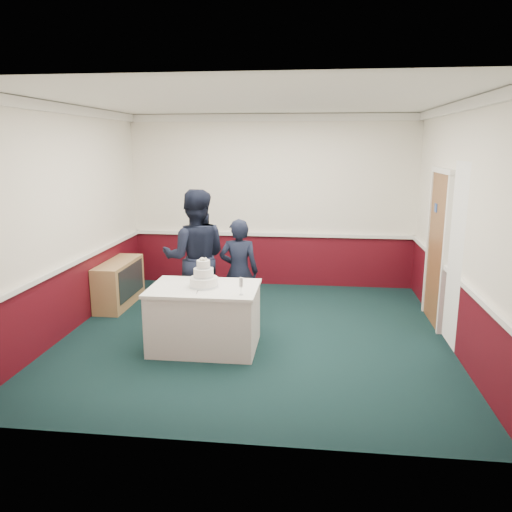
# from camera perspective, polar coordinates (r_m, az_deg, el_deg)

# --- Properties ---
(ground) EXTENTS (5.00, 5.00, 0.00)m
(ground) POSITION_cam_1_polar(r_m,az_deg,el_deg) (6.76, -0.12, -8.95)
(ground) COLOR black
(ground) RESTS_ON ground
(room_shell) EXTENTS (5.00, 5.00, 3.00)m
(room_shell) POSITION_cam_1_polar(r_m,az_deg,el_deg) (6.90, 1.13, 8.31)
(room_shell) COLOR white
(room_shell) RESTS_ON ground
(sideboard) EXTENTS (0.41, 1.20, 0.70)m
(sideboard) POSITION_cam_1_polar(r_m,az_deg,el_deg) (8.15, -15.37, -3.02)
(sideboard) COLOR tan
(sideboard) RESTS_ON ground
(cake_table) EXTENTS (1.32, 0.92, 0.79)m
(cake_table) POSITION_cam_1_polar(r_m,az_deg,el_deg) (6.24, -5.89, -6.95)
(cake_table) COLOR white
(cake_table) RESTS_ON ground
(wedding_cake) EXTENTS (0.35, 0.35, 0.36)m
(wedding_cake) POSITION_cam_1_polar(r_m,az_deg,el_deg) (6.09, -6.00, -2.52)
(wedding_cake) COLOR white
(wedding_cake) RESTS_ON cake_table
(cake_knife) EXTENTS (0.03, 0.22, 0.00)m
(cake_knife) POSITION_cam_1_polar(r_m,az_deg,el_deg) (5.94, -6.68, -4.01)
(cake_knife) COLOR silver
(cake_knife) RESTS_ON cake_table
(champagne_flute) EXTENTS (0.05, 0.05, 0.21)m
(champagne_flute) POSITION_cam_1_polar(r_m,az_deg,el_deg) (5.73, -1.73, -3.14)
(champagne_flute) COLOR silver
(champagne_flute) RESTS_ON cake_table
(person_man) EXTENTS (1.02, 0.85, 1.90)m
(person_man) POSITION_cam_1_polar(r_m,az_deg,el_deg) (6.99, -6.95, -0.17)
(person_man) COLOR black
(person_man) RESTS_ON ground
(person_woman) EXTENTS (0.57, 0.40, 1.50)m
(person_woman) POSITION_cam_1_polar(r_m,az_deg,el_deg) (6.95, -1.97, -1.83)
(person_woman) COLOR black
(person_woman) RESTS_ON ground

